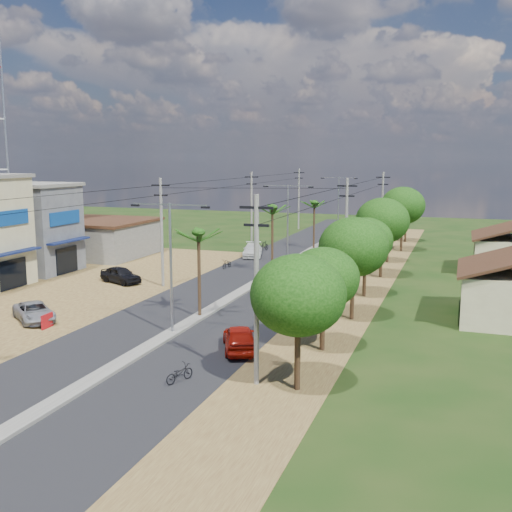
{
  "coord_description": "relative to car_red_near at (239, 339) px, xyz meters",
  "views": [
    {
      "loc": [
        16.37,
        -31.53,
        10.65
      ],
      "look_at": [
        1.15,
        12.16,
        3.0
      ],
      "focal_mm": 42.0,
      "sensor_mm": 36.0,
      "label": 1
    }
  ],
  "objects": [
    {
      "name": "tree_east_e",
      "position": [
        4.6,
        23.67,
        4.36
      ],
      "size": [
        4.8,
        4.8,
        7.14
      ],
      "color": "black",
      "rests_on": "ground"
    },
    {
      "name": "tree_east_a",
      "position": [
        4.5,
        -4.33,
        3.76
      ],
      "size": [
        4.4,
        4.4,
        6.37
      ],
      "color": "black",
      "rests_on": "ground"
    },
    {
      "name": "roadside_sign",
      "position": [
        -13.0,
        0.19,
        -0.26
      ],
      "size": [
        0.14,
        1.15,
        0.95
      ],
      "rotation": [
        0.0,
        0.0,
        0.05
      ],
      "color": "#A20E14",
      "rests_on": "ground"
    },
    {
      "name": "road",
      "position": [
        -5.0,
        16.67,
        -0.71
      ],
      "size": [
        12.0,
        110.0,
        0.04
      ],
      "primitive_type": "cube",
      "color": "black",
      "rests_on": "ground"
    },
    {
      "name": "tree_east_d",
      "position": [
        4.4,
        15.67,
        3.61
      ],
      "size": [
        4.2,
        4.2,
        6.13
      ],
      "color": "black",
      "rests_on": "ground"
    },
    {
      "name": "tree_east_h",
      "position": [
        4.5,
        47.67,
        3.91
      ],
      "size": [
        4.4,
        4.4,
        6.52
      ],
      "color": "black",
      "rests_on": "ground"
    },
    {
      "name": "palm_median_mid",
      "position": [
        -5.0,
        21.67,
        5.17
      ],
      "size": [
        2.0,
        2.0,
        6.55
      ],
      "color": "black",
      "rests_on": "ground"
    },
    {
      "name": "tree_east_f",
      "position": [
        4.2,
        31.67,
        3.16
      ],
      "size": [
        3.8,
        3.8,
        5.52
      ],
      "color": "black",
      "rests_on": "ground"
    },
    {
      "name": "low_shed",
      "position": [
        -26.0,
        25.67,
        1.23
      ],
      "size": [
        10.4,
        10.4,
        3.95
      ],
      "color": "#605E56",
      "rests_on": "ground"
    },
    {
      "name": "car_red_near",
      "position": [
        0.0,
        0.0,
        0.0
      ],
      "size": [
        3.35,
        4.62,
        1.46
      ],
      "primitive_type": "imported",
      "rotation": [
        0.0,
        0.0,
        3.57
      ],
      "color": "#941208",
      "rests_on": "ground"
    },
    {
      "name": "median",
      "position": [
        -5.0,
        19.67,
        -0.64
      ],
      "size": [
        1.0,
        90.0,
        0.18
      ],
      "primitive_type": "cube",
      "color": "#605E56",
      "rests_on": "ground"
    },
    {
      "name": "utility_pole_w_b",
      "position": [
        -12.0,
        13.67,
        4.03
      ],
      "size": [
        1.6,
        0.24,
        9.0
      ],
      "color": "#605E56",
      "rests_on": "ground"
    },
    {
      "name": "utility_pole_e_a",
      "position": [
        2.5,
        -4.33,
        4.03
      ],
      "size": [
        1.6,
        0.24,
        9.0
      ],
      "color": "#605E56",
      "rests_on": "ground"
    },
    {
      "name": "moto_rider_west_b",
      "position": [
        -10.0,
        34.44,
        -0.16
      ],
      "size": [
        0.84,
        1.95,
        1.14
      ],
      "primitive_type": "imported",
      "rotation": [
        0.0,
        0.0,
        -0.17
      ],
      "color": "black",
      "rests_on": "ground"
    },
    {
      "name": "utility_pole_e_b",
      "position": [
        2.5,
        17.67,
        4.03
      ],
      "size": [
        1.6,
        0.24,
        9.0
      ],
      "color": "#605E56",
      "rests_on": "ground"
    },
    {
      "name": "car_parked_dark",
      "position": [
        -16.02,
        13.62,
        -0.02
      ],
      "size": [
        4.47,
        3.08,
        1.41
      ],
      "primitive_type": "imported",
      "rotation": [
        0.0,
        0.0,
        1.19
      ],
      "color": "black",
      "rests_on": "ground"
    },
    {
      "name": "dirt_shoulder_east",
      "position": [
        3.5,
        16.67,
        -0.72
      ],
      "size": [
        5.0,
        90.0,
        0.03
      ],
      "primitive_type": "cube",
      "color": "#52361C",
      "rests_on": "ground"
    },
    {
      "name": "streetlight_mid",
      "position": [
        -5.0,
        26.67,
        4.05
      ],
      "size": [
        5.1,
        0.18,
        8.0
      ],
      "color": "gray",
      "rests_on": "ground"
    },
    {
      "name": "tree_east_b",
      "position": [
        4.3,
        1.67,
        3.38
      ],
      "size": [
        4.0,
        4.0,
        5.83
      ],
      "color": "black",
      "rests_on": "ground"
    },
    {
      "name": "car_white_far",
      "position": [
        -10.0,
        30.37,
        -0.04
      ],
      "size": [
        3.19,
        5.11,
        1.38
      ],
      "primitive_type": "imported",
      "rotation": [
        0.0,
        0.0,
        0.28
      ],
      "color": "beige",
      "rests_on": "ground"
    },
    {
      "name": "ground",
      "position": [
        -5.0,
        1.67,
        -0.73
      ],
      "size": [
        160.0,
        160.0,
        0.0
      ],
      "primitive_type": "plane",
      "color": "black",
      "rests_on": "ground"
    },
    {
      "name": "tree_east_c",
      "position": [
        4.7,
        8.67,
        4.13
      ],
      "size": [
        4.6,
        4.6,
        6.83
      ],
      "color": "black",
      "rests_on": "ground"
    },
    {
      "name": "utility_pole_e_c",
      "position": [
        2.5,
        39.67,
        4.03
      ],
      "size": [
        1.6,
        0.24,
        9.0
      ],
      "color": "#605E56",
      "rests_on": "ground"
    },
    {
      "name": "moto_rider_east",
      "position": [
        -1.05,
        -5.33,
        -0.3
      ],
      "size": [
        1.15,
        1.73,
        0.86
      ],
      "primitive_type": "imported",
      "rotation": [
        0.0,
        0.0,
        2.75
      ],
      "color": "black",
      "rests_on": "ground"
    },
    {
      "name": "utility_pole_w_c",
      "position": [
        -12.0,
        35.67,
        4.03
      ],
      "size": [
        1.6,
        0.24,
        9.0
      ],
      "color": "#605E56",
      "rests_on": "ground"
    },
    {
      "name": "palm_median_near",
      "position": [
        -5.0,
        5.67,
        4.81
      ],
      "size": [
        2.0,
        2.0,
        6.15
      ],
      "color": "black",
      "rests_on": "ground"
    },
    {
      "name": "palm_median_far",
      "position": [
        -5.0,
        37.67,
        4.53
      ],
      "size": [
        2.0,
        2.0,
        5.85
      ],
      "color": "black",
      "rests_on": "ground"
    },
    {
      "name": "dirt_lot_west",
      "position": [
        -20.0,
        9.67,
        -0.71
      ],
      "size": [
        18.0,
        46.0,
        0.04
      ],
      "primitive_type": "cube",
      "color": "#52361C",
      "rests_on": "ground"
    },
    {
      "name": "utility_pole_w_d",
      "position": [
        -12.0,
        56.67,
        4.03
      ],
      "size": [
        1.6,
        0.24,
        9.0
      ],
      "color": "#605E56",
      "rests_on": "ground"
    },
    {
      "name": "shophouse_grey",
      "position": [
        -26.98,
        15.67,
        3.43
      ],
      "size": [
        9.0,
        6.4,
        8.3
      ],
      "color": "#494B51",
      "rests_on": "ground"
    },
    {
      "name": "tree_east_g",
      "position": [
        4.8,
        39.67,
        4.51
      ],
      "size": [
        5.0,
        5.0,
        7.38
      ],
      "color": "black",
      "rests_on": "ground"
    },
    {
      "name": "streetlight_near",
      "position": [
        -5.0,
        1.67,
        4.05
      ],
      "size": [
        5.1,
        0.18,
        8.0
      ],
      "color": "gray",
      "rests_on": "ground"
    },
    {
      "name": "streetlight_far",
      "position": [
        -5.0,
        51.67,
        4.05
      ],
      "size": [
        5.1,
        0.18,
        8.0
      ],
      "color": "gray",
      "rests_on": "ground"
    },
    {
      "name": "car_parked_silver",
      "position": [
        -14.87,
        1.28,
        -0.12
      ],
      "size": [
        4.69,
        4.27,
        1.22
      ],
      "primitive_type": "imported",
      "rotation": [
        0.0,
        0.0,
        0.91
      ],
      "color": "gray",
      "rests_on": "ground"
    },
    {
      "name": "car_silver_mid",
      "position": [
        -1.32,
        12.94,
        0.03
      ],
      "size": [
        2.21,
        4.79,
        1.52
      ],
      "primitive_type": "imported",
      "rotation": [
        0.0,
        0.0,
        3.01
      ],
      "color": "gray",
      "rests_on": "ground"
    },
    {
      "name": "moto_rider_west_a",
      "position": [
        -10.0,
        22.97,
        -0.28
      ],
      "size": [
        0.75,
        1.75,
        0.9
      ],
      "primitive_type": "imported",
      "rotation": [
        0.0,
        0.0,
        -0.09
      ],
      "color": "black",
      "rests_on": "ground"
    }
  ]
}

